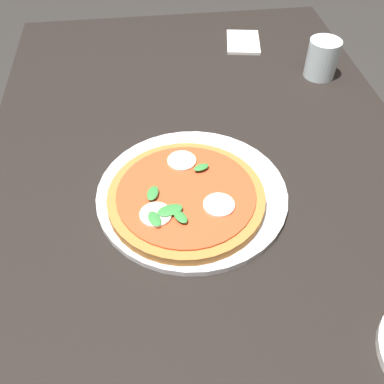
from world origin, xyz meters
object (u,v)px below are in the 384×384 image
Objects in this scene: pizza at (186,199)px; glass_cup at (322,58)px; dining_table at (213,235)px; serving_tray at (192,193)px; napkin at (243,42)px.

glass_cup is at bearing -43.91° from pizza.
dining_table is at bearing -85.34° from pizza.
glass_cup is at bearing -44.84° from serving_tray.
pizza is 2.20× the size of napkin.
dining_table is 12.28× the size of napkin.
glass_cup is (0.40, -0.39, 0.02)m from pizza.
pizza reaches higher than serving_tray.
napkin is at bearing -21.44° from pizza.
glass_cup reaches higher than pizza.
napkin is at bearing -16.97° from dining_table.
serving_tray is 3.79× the size of glass_cup.
dining_table is 0.54m from glass_cup.
napkin is at bearing 39.63° from glass_cup.
dining_table is 0.62m from napkin.
serving_tray is at bearing 59.92° from dining_table.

